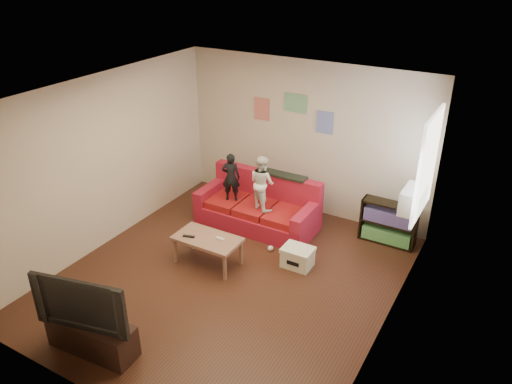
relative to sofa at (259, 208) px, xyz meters
The scene contains 17 objects.
room_shell 1.95m from the sofa, 76.12° to the right, with size 4.52×5.02×2.72m.
sofa is the anchor object (origin of this frame).
child_a 0.73m from the sofa, 159.46° to the right, with size 0.31×0.20×0.85m, color black.
child_b 0.63m from the sofa, 48.87° to the right, with size 0.45×0.35×0.93m, color white.
coffee_table 1.43m from the sofa, 93.09° to the right, with size 0.99×0.55×0.45m.
remote 1.59m from the sofa, 101.92° to the right, with size 0.18×0.05×0.02m, color black.
game_controller 1.39m from the sofa, 84.91° to the right, with size 0.14×0.04×0.03m, color silver.
bookshelf 2.16m from the sofa, 13.75° to the left, with size 0.89×0.27×0.71m.
window 2.94m from the sofa, ahead, with size 0.04×1.08×1.48m, color white.
ac_unit 2.61m from the sofa, ahead, with size 0.28×0.55×0.35m, color #B7B2A3.
artwork_left 1.76m from the sofa, 117.12° to the left, with size 0.30×0.01×0.40m, color #D87266.
artwork_center 1.89m from the sofa, 77.73° to the left, with size 0.42×0.01×0.32m, color #72B27F.
artwork_right 1.82m from the sofa, 50.14° to the left, with size 0.30×0.01×0.38m, color #727FCC.
file_box 1.41m from the sofa, 36.17° to the right, with size 0.46×0.35×0.32m.
tv_stand 3.61m from the sofa, 93.52° to the right, with size 1.10×0.37×0.41m, color black.
television 3.64m from the sofa, 93.52° to the right, with size 1.18×0.16×0.68m, color black.
tissue 0.92m from the sofa, 48.75° to the right, with size 0.09×0.09×0.09m, color silver.
Camera 1 is at (3.31, -4.96, 4.36)m, focal length 35.00 mm.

